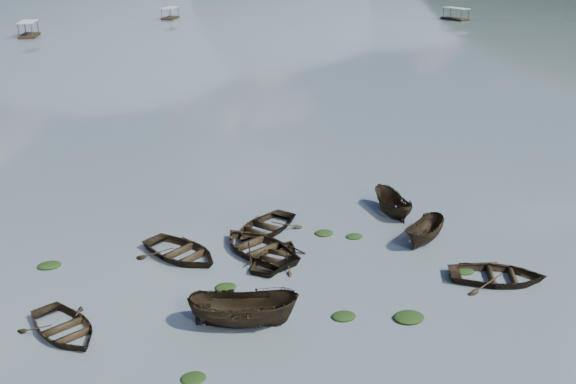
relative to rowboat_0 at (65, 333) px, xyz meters
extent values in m
plane|color=#536168|center=(11.46, -3.26, 0.00)|extent=(2400.00, 2400.00, 0.00)
imported|color=black|center=(0.00, 0.00, 0.00)|extent=(4.71, 5.15, 0.87)
imported|color=black|center=(9.94, 4.43, 0.00)|extent=(4.52, 4.76, 0.80)
imported|color=black|center=(7.37, -1.04, 0.00)|extent=(4.99, 2.87, 1.82)
imported|color=black|center=(9.20, 5.55, 0.00)|extent=(5.61, 6.20, 1.05)
imported|color=black|center=(19.86, 0.13, 0.00)|extent=(5.41, 4.59, 0.95)
imported|color=black|center=(18.22, 4.91, 0.00)|extent=(3.68, 3.59, 1.45)
imported|color=black|center=(5.18, 5.94, 0.00)|extent=(5.60, 5.83, 0.98)
imported|color=black|center=(9.96, 8.14, 0.00)|extent=(5.53, 5.51, 0.94)
imported|color=black|center=(17.87, 8.97, 0.00)|extent=(1.75, 3.91, 1.47)
ellipsoid|color=black|center=(5.00, -4.18, 0.00)|extent=(0.96, 0.79, 0.21)
ellipsoid|color=black|center=(11.72, -1.35, 0.00)|extent=(1.07, 0.86, 0.24)
ellipsoid|color=black|center=(14.43, -2.08, 0.00)|extent=(1.36, 1.09, 0.29)
ellipsoid|color=black|center=(13.14, 7.03, 0.00)|extent=(1.03, 0.87, 0.23)
ellipsoid|color=black|center=(18.72, 1.32, 0.00)|extent=(1.05, 0.84, 0.22)
ellipsoid|color=black|center=(-1.36, 6.31, 0.00)|extent=(1.15, 0.93, 0.24)
ellipsoid|color=black|center=(7.02, 2.25, 0.00)|extent=(1.02, 0.85, 0.21)
ellipsoid|color=black|center=(14.66, 6.26, 0.00)|extent=(0.95, 0.76, 0.21)
camera|label=1|loc=(4.20, -24.17, 15.25)|focal=40.00mm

